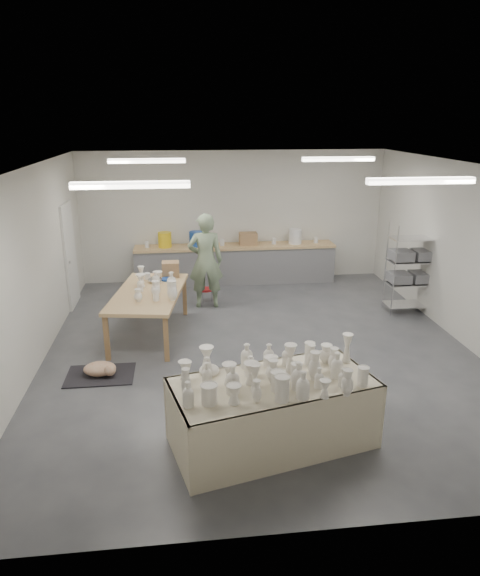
{
  "coord_description": "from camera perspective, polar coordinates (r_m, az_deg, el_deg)",
  "views": [
    {
      "loc": [
        -1.23,
        -7.75,
        3.71
      ],
      "look_at": [
        -0.31,
        0.13,
        1.05
      ],
      "focal_mm": 32.0,
      "sensor_mm": 36.0,
      "label": 1
    }
  ],
  "objects": [
    {
      "name": "rug",
      "position": [
        8.11,
        -15.25,
        -9.32
      ],
      "size": [
        1.0,
        0.7,
        0.02
      ],
      "primitive_type": "cube",
      "color": "black",
      "rests_on": "ground"
    },
    {
      "name": "work_table",
      "position": [
        9.14,
        -9.65,
        -0.17
      ],
      "size": [
        1.42,
        2.32,
        1.16
      ],
      "rotation": [
        0.0,
        0.0,
        -0.16
      ],
      "color": "tan",
      "rests_on": "ground"
    },
    {
      "name": "wire_shelf",
      "position": [
        10.54,
        18.45,
        2.19
      ],
      "size": [
        0.88,
        0.48,
        1.8
      ],
      "color": "silver",
      "rests_on": "ground"
    },
    {
      "name": "potter",
      "position": [
        10.31,
        -3.85,
        3.03
      ],
      "size": [
        0.7,
        0.46,
        1.93
      ],
      "primitive_type": "imported",
      "rotation": [
        0.0,
        0.0,
        3.14
      ],
      "color": "gray",
      "rests_on": "ground"
    },
    {
      "name": "room",
      "position": [
        8.08,
        1.45,
        6.71
      ],
      "size": [
        8.0,
        8.02,
        3.0
      ],
      "color": "#424449",
      "rests_on": "ground"
    },
    {
      "name": "drying_table",
      "position": [
        6.18,
        3.62,
        -13.3
      ],
      "size": [
        2.53,
        1.65,
        1.19
      ],
      "rotation": [
        0.0,
        0.0,
        0.24
      ],
      "color": "olive",
      "rests_on": "ground"
    },
    {
      "name": "back_counter",
      "position": [
        11.94,
        -0.57,
        2.85
      ],
      "size": [
        4.6,
        0.6,
        1.24
      ],
      "color": "tan",
      "rests_on": "ground"
    },
    {
      "name": "cat",
      "position": [
        8.04,
        -15.17,
        -8.65
      ],
      "size": [
        0.56,
        0.47,
        0.21
      ],
      "rotation": [
        0.0,
        0.0,
        0.35
      ],
      "color": "white",
      "rests_on": "rug"
    },
    {
      "name": "red_stool",
      "position": [
        10.77,
        -3.84,
        -0.25
      ],
      "size": [
        0.31,
        0.31,
        0.28
      ],
      "rotation": [
        0.0,
        0.0,
        -0.04
      ],
      "color": "red",
      "rests_on": "ground"
    }
  ]
}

